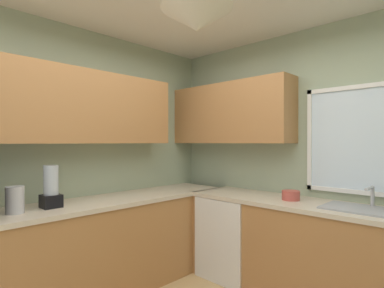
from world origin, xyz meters
TOP-DOWN VIEW (x-y plane):
  - room_shell at (-0.34, 0.43)m, footprint 3.55×3.58m
  - counter_run_left at (-1.40, 0.00)m, footprint 0.65×3.19m
  - counter_run_back at (0.21, 1.42)m, footprint 2.64×0.65m
  - dishwasher at (-0.74, 1.39)m, footprint 0.60×0.60m
  - kettle at (-1.38, -0.59)m, footprint 0.13×0.13m
  - sink_assembly at (0.57, 1.43)m, footprint 0.66×0.40m
  - bowl at (-0.09, 1.42)m, footprint 0.17×0.17m
  - blender_appliance at (-1.40, -0.31)m, footprint 0.15×0.15m

SIDE VIEW (x-z plane):
  - dishwasher at x=-0.74m, z-range 0.00..0.86m
  - counter_run_left at x=-1.40m, z-range 0.00..0.91m
  - counter_run_back at x=0.21m, z-range 0.00..0.91m
  - sink_assembly at x=0.57m, z-range 0.82..1.01m
  - bowl at x=-0.09m, z-range 0.91..1.00m
  - kettle at x=-1.38m, z-range 0.91..1.12m
  - blender_appliance at x=-1.40m, z-range 0.89..1.25m
  - room_shell at x=-0.34m, z-range 0.41..3.09m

